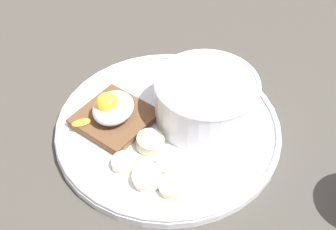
{
  "coord_description": "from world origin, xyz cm",
  "views": [
    {
      "loc": [
        37.57,
        15.54,
        46.22
      ],
      "look_at": [
        0.0,
        0.0,
        5.0
      ],
      "focal_mm": 50.0,
      "sensor_mm": 36.0,
      "label": 1
    }
  ],
  "objects_px": {
    "oatmeal_bowl": "(206,99)",
    "banana_slice_front": "(168,165)",
    "toast_slice": "(114,118)",
    "banana_slice_left": "(150,142)",
    "poached_egg": "(112,107)",
    "banana_slice_right": "(124,163)",
    "banana_slice_back": "(147,177)",
    "banana_slice_inner": "(174,185)"
  },
  "relations": [
    {
      "from": "oatmeal_bowl",
      "to": "banana_slice_front",
      "type": "relative_size",
      "value": 3.45
    },
    {
      "from": "oatmeal_bowl",
      "to": "toast_slice",
      "type": "relative_size",
      "value": 1.24
    },
    {
      "from": "banana_slice_left",
      "to": "oatmeal_bowl",
      "type": "bearing_deg",
      "value": 149.28
    },
    {
      "from": "toast_slice",
      "to": "banana_slice_front",
      "type": "relative_size",
      "value": 2.78
    },
    {
      "from": "oatmeal_bowl",
      "to": "poached_egg",
      "type": "xyz_separation_m",
      "value": [
        0.05,
        -0.1,
        -0.0
      ]
    },
    {
      "from": "banana_slice_right",
      "to": "banana_slice_left",
      "type": "bearing_deg",
      "value": 157.36
    },
    {
      "from": "banana_slice_back",
      "to": "banana_slice_inner",
      "type": "xyz_separation_m",
      "value": [
        -0.0,
        0.03,
        -0.0
      ]
    },
    {
      "from": "oatmeal_bowl",
      "to": "banana_slice_right",
      "type": "distance_m",
      "value": 0.13
    },
    {
      "from": "poached_egg",
      "to": "banana_slice_back",
      "type": "bearing_deg",
      "value": 49.08
    },
    {
      "from": "oatmeal_bowl",
      "to": "banana_slice_inner",
      "type": "relative_size",
      "value": 2.75
    },
    {
      "from": "oatmeal_bowl",
      "to": "banana_slice_inner",
      "type": "bearing_deg",
      "value": 2.73
    },
    {
      "from": "banana_slice_back",
      "to": "banana_slice_inner",
      "type": "distance_m",
      "value": 0.03
    },
    {
      "from": "banana_slice_front",
      "to": "banana_slice_left",
      "type": "distance_m",
      "value": 0.04
    },
    {
      "from": "poached_egg",
      "to": "banana_slice_left",
      "type": "height_order",
      "value": "poached_egg"
    },
    {
      "from": "toast_slice",
      "to": "poached_egg",
      "type": "relative_size",
      "value": 1.5
    },
    {
      "from": "banana_slice_front",
      "to": "banana_slice_back",
      "type": "relative_size",
      "value": 1.03
    },
    {
      "from": "banana_slice_front",
      "to": "banana_slice_right",
      "type": "bearing_deg",
      "value": -73.58
    },
    {
      "from": "banana_slice_front",
      "to": "banana_slice_left",
      "type": "height_order",
      "value": "same"
    },
    {
      "from": "banana_slice_back",
      "to": "banana_slice_right",
      "type": "distance_m",
      "value": 0.04
    },
    {
      "from": "banana_slice_left",
      "to": "banana_slice_inner",
      "type": "height_order",
      "value": "banana_slice_left"
    },
    {
      "from": "banana_slice_right",
      "to": "banana_slice_inner",
      "type": "bearing_deg",
      "value": 82.36
    },
    {
      "from": "toast_slice",
      "to": "banana_slice_right",
      "type": "distance_m",
      "value": 0.07
    },
    {
      "from": "oatmeal_bowl",
      "to": "banana_slice_inner",
      "type": "distance_m",
      "value": 0.12
    },
    {
      "from": "poached_egg",
      "to": "banana_slice_front",
      "type": "bearing_deg",
      "value": 65.02
    },
    {
      "from": "banana_slice_right",
      "to": "banana_slice_inner",
      "type": "relative_size",
      "value": 0.88
    },
    {
      "from": "oatmeal_bowl",
      "to": "toast_slice",
      "type": "bearing_deg",
      "value": -62.67
    },
    {
      "from": "poached_egg",
      "to": "toast_slice",
      "type": "bearing_deg",
      "value": 132.16
    },
    {
      "from": "poached_egg",
      "to": "banana_slice_back",
      "type": "distance_m",
      "value": 0.11
    },
    {
      "from": "toast_slice",
      "to": "banana_slice_back",
      "type": "xyz_separation_m",
      "value": [
        0.07,
        0.08,
        0.0
      ]
    },
    {
      "from": "banana_slice_right",
      "to": "oatmeal_bowl",
      "type": "bearing_deg",
      "value": 151.92
    },
    {
      "from": "banana_slice_right",
      "to": "banana_slice_inner",
      "type": "xyz_separation_m",
      "value": [
        0.01,
        0.07,
        0.0
      ]
    },
    {
      "from": "banana_slice_back",
      "to": "oatmeal_bowl",
      "type": "bearing_deg",
      "value": 168.31
    },
    {
      "from": "toast_slice",
      "to": "poached_egg",
      "type": "distance_m",
      "value": 0.02
    },
    {
      "from": "banana_slice_left",
      "to": "toast_slice",
      "type": "bearing_deg",
      "value": -109.52
    },
    {
      "from": "banana_slice_left",
      "to": "banana_slice_right",
      "type": "bearing_deg",
      "value": -22.64
    },
    {
      "from": "poached_egg",
      "to": "banana_slice_inner",
      "type": "relative_size",
      "value": 1.48
    },
    {
      "from": "toast_slice",
      "to": "banana_slice_right",
      "type": "xyz_separation_m",
      "value": [
        0.06,
        0.04,
        -0.0
      ]
    },
    {
      "from": "toast_slice",
      "to": "banana_slice_right",
      "type": "relative_size",
      "value": 2.52
    },
    {
      "from": "banana_slice_left",
      "to": "banana_slice_inner",
      "type": "bearing_deg",
      "value": 46.36
    },
    {
      "from": "poached_egg",
      "to": "banana_slice_front",
      "type": "height_order",
      "value": "poached_egg"
    },
    {
      "from": "oatmeal_bowl",
      "to": "banana_slice_inner",
      "type": "xyz_separation_m",
      "value": [
        0.12,
        0.01,
        -0.02
      ]
    },
    {
      "from": "banana_slice_back",
      "to": "banana_slice_right",
      "type": "xyz_separation_m",
      "value": [
        -0.01,
        -0.03,
        -0.0
      ]
    }
  ]
}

